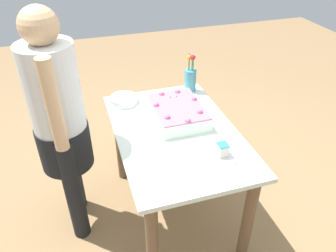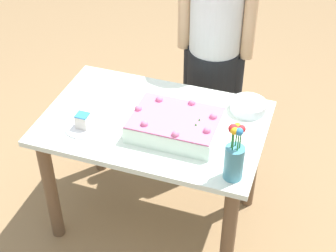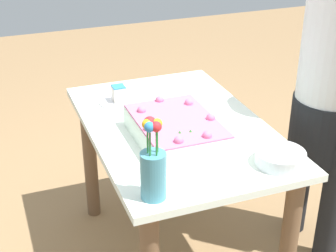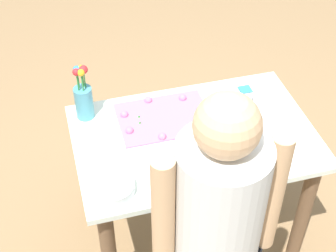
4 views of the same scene
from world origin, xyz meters
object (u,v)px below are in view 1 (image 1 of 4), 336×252
serving_plate_with_slice (222,153)px  fruit_bowl (124,100)px  sheet_cake (177,112)px  cake_knife (162,174)px  flower_vase (190,77)px  person_standing (59,119)px

serving_plate_with_slice → fruit_bowl: size_ratio=0.99×
sheet_cake → cake_knife: size_ratio=1.93×
fruit_bowl → serving_plate_with_slice: bearing=28.8°
serving_plate_with_slice → flower_vase: flower_vase is taller
flower_vase → fruit_bowl: bearing=-85.9°
person_standing → sheet_cake: bearing=-0.4°
sheet_cake → person_standing: person_standing is taller
person_standing → cake_knife: bearing=-46.1°
cake_knife → fruit_bowl: bearing=-80.3°
serving_plate_with_slice → person_standing: size_ratio=0.12×
cake_knife → serving_plate_with_slice: bearing=-166.4°
sheet_cake → person_standing: 0.72m
cake_knife → person_standing: (-0.49, -0.47, 0.13)m
cake_knife → person_standing: 0.69m
sheet_cake → person_standing: size_ratio=0.29×
serving_plate_with_slice → flower_vase: bearing=172.6°
sheet_cake → flower_vase: (-0.34, 0.21, 0.06)m
cake_knife → fruit_bowl: 0.79m
person_standing → serving_plate_with_slice: bearing=-28.2°
sheet_cake → flower_vase: 0.40m
serving_plate_with_slice → person_standing: (-0.45, -0.83, 0.11)m
sheet_cake → cake_knife: bearing=-26.9°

